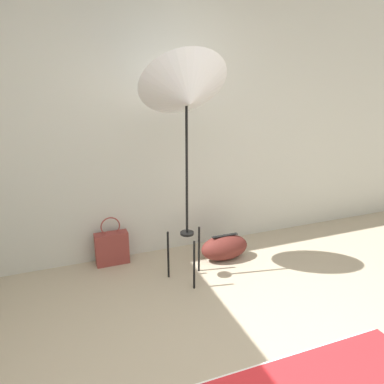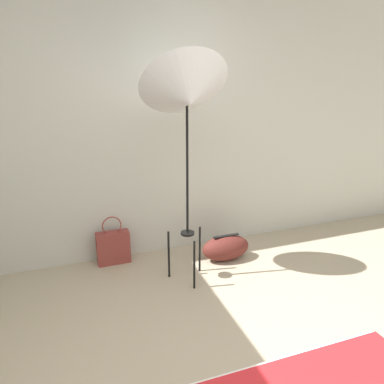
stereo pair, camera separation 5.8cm
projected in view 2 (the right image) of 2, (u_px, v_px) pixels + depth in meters
name	position (u px, v px, depth m)	size (l,w,h in m)	color
wall_back	(148.00, 129.00, 3.64)	(8.00, 0.05, 2.60)	beige
photo_umbrella	(187.00, 95.00, 2.97)	(0.74, 0.68, 2.02)	black
tote_bag	(113.00, 247.00, 3.72)	(0.32, 0.12, 0.50)	brown
duffel_bag	(226.00, 248.00, 3.80)	(0.50, 0.26, 0.27)	#5B231E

